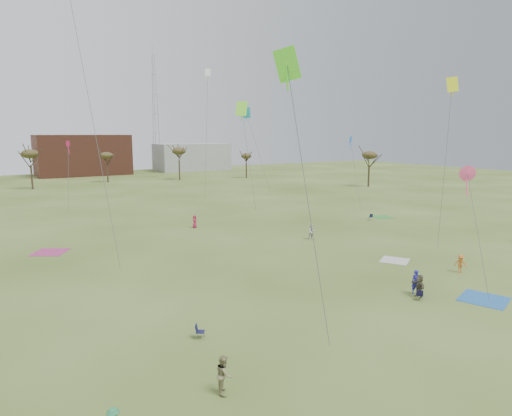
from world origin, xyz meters
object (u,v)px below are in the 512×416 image
camp_chair_center (420,297)px  radio_tower (155,113)px  camp_chair_right (370,218)px  camp_chair_left (200,334)px  flyer_near_right (416,282)px

camp_chair_center → radio_tower: 130.96m
camp_chair_right → radio_tower: 104.60m
camp_chair_right → camp_chair_left: bearing=-73.4°
flyer_near_right → camp_chair_right: size_ratio=2.21×
camp_chair_center → camp_chair_right: bearing=-74.7°
camp_chair_left → camp_chair_right: same height
camp_chair_left → radio_tower: size_ratio=0.02×
flyer_near_right → camp_chair_left: (-17.52, 1.90, -0.70)m
camp_chair_left → camp_chair_center: bearing=-66.4°
camp_chair_center → camp_chair_right: size_ratio=1.00×
camp_chair_left → camp_chair_right: size_ratio=1.00×
flyer_near_right → camp_chair_right: bearing=86.7°
flyer_near_right → camp_chair_right: 30.42m
radio_tower → camp_chair_center: bearing=-100.8°
radio_tower → flyer_near_right: bearing=-100.6°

